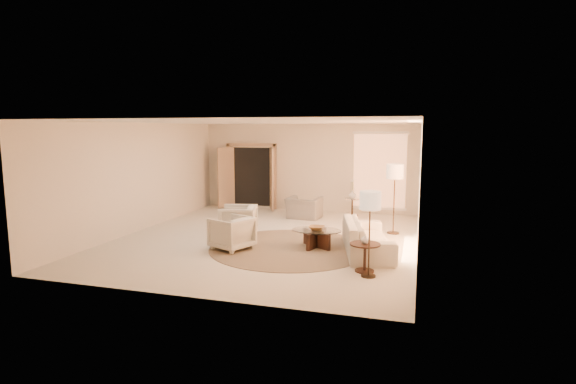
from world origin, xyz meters
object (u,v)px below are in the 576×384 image
(end_table, at_px, (365,252))
(side_table, at_px, (352,205))
(armchair_right, at_px, (232,231))
(coffee_table, at_px, (317,236))
(bowl, at_px, (317,228))
(armchair_left, at_px, (238,220))
(floor_lamp_far, at_px, (370,204))
(sofa, at_px, (367,237))
(accent_chair, at_px, (304,204))
(floor_lamp_near, at_px, (395,175))
(end_vase, at_px, (365,239))
(side_vase, at_px, (352,194))

(end_table, bearing_deg, side_table, 100.75)
(armchair_right, bearing_deg, coffee_table, 133.67)
(coffee_table, bearing_deg, bowl, 0.00)
(armchair_right, bearing_deg, armchair_left, -141.30)
(bowl, bearing_deg, floor_lamp_far, -51.62)
(armchair_left, distance_m, end_table, 3.78)
(side_table, bearing_deg, sofa, -77.26)
(sofa, distance_m, accent_chair, 3.91)
(armchair_left, bearing_deg, accent_chair, 147.42)
(armchair_right, height_order, side_table, armchair_right)
(coffee_table, xyz_separation_m, floor_lamp_far, (1.34, -1.69, 1.07))
(end_table, bearing_deg, accent_chair, 116.98)
(armchair_left, height_order, floor_lamp_near, floor_lamp_near)
(bowl, distance_m, end_vase, 1.89)
(accent_chair, bearing_deg, coffee_table, 113.65)
(armchair_right, height_order, floor_lamp_near, floor_lamp_near)
(armchair_left, distance_m, end_vase, 3.79)
(armchair_left, relative_size, side_vase, 3.36)
(side_table, distance_m, floor_lamp_near, 2.69)
(floor_lamp_near, bearing_deg, coffee_table, -129.61)
(coffee_table, height_order, floor_lamp_far, floor_lamp_far)
(armchair_right, distance_m, floor_lamp_near, 4.34)
(armchair_left, xyz_separation_m, floor_lamp_near, (3.63, 1.47, 1.07))
(sofa, height_order, end_vase, end_vase)
(sofa, relative_size, accent_chair, 2.41)
(floor_lamp_near, relative_size, bowl, 5.05)
(armchair_right, distance_m, bowl, 1.89)
(floor_lamp_near, xyz_separation_m, bowl, (-1.57, -1.89, -1.06))
(side_table, distance_m, floor_lamp_far, 5.79)
(side_table, xyz_separation_m, end_vase, (1.01, -5.32, 0.30))
(side_table, bearing_deg, bowl, -93.34)
(sofa, distance_m, floor_lamp_far, 1.92)
(sofa, relative_size, end_vase, 13.09)
(accent_chair, bearing_deg, bowl, 113.65)
(armchair_left, relative_size, bowl, 2.47)
(armchair_left, distance_m, side_vase, 4.18)
(side_table, relative_size, side_vase, 2.11)
(coffee_table, xyz_separation_m, end_table, (1.24, -1.42, 0.11))
(floor_lamp_far, distance_m, bowl, 2.33)
(armchair_right, xyz_separation_m, bowl, (1.77, 0.66, 0.05))
(sofa, bearing_deg, armchair_right, 88.62)
(accent_chair, distance_m, end_table, 5.15)
(side_vase, bearing_deg, armchair_left, -123.37)
(sofa, height_order, floor_lamp_near, floor_lamp_near)
(sofa, xyz_separation_m, bowl, (-1.12, 0.05, 0.11))
(sofa, bearing_deg, side_table, -0.47)
(sofa, relative_size, coffee_table, 1.65)
(floor_lamp_near, bearing_deg, side_table, 123.69)
(end_table, bearing_deg, armchair_right, 165.75)
(armchair_right, distance_m, accent_chair, 3.88)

